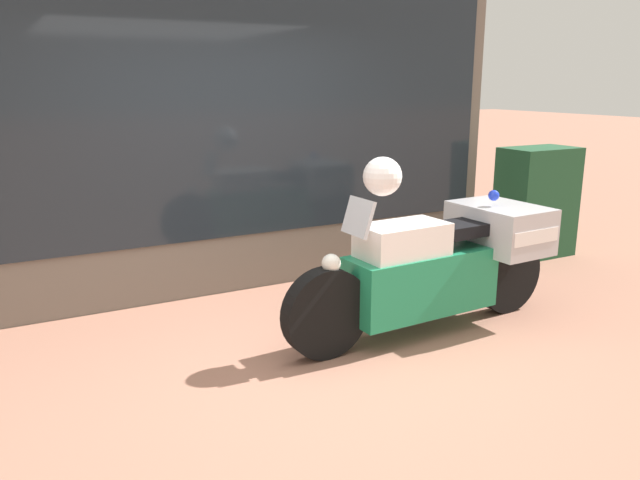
% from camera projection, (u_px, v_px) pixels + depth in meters
% --- Properties ---
extents(ground_plane, '(60.00, 60.00, 0.00)m').
position_uv_depth(ground_plane, '(306.00, 368.00, 4.40)').
color(ground_plane, '#9E6B56').
extents(shop_building, '(6.20, 0.55, 3.68)m').
position_uv_depth(shop_building, '(164.00, 95.00, 5.48)').
color(shop_building, '#6B6056').
rests_on(shop_building, ground).
extents(window_display, '(4.96, 0.30, 1.94)m').
position_uv_depth(window_display, '(242.00, 237.00, 6.17)').
color(window_display, slate).
rests_on(window_display, ground).
extents(paramedic_motorcycle, '(2.52, 0.82, 1.15)m').
position_uv_depth(paramedic_motorcycle, '(445.00, 261.00, 5.00)').
color(paramedic_motorcycle, black).
rests_on(paramedic_motorcycle, ground).
extents(utility_cabinet, '(0.85, 0.51, 1.24)m').
position_uv_depth(utility_cabinet, '(536.00, 202.00, 7.11)').
color(utility_cabinet, '#1E4C2D').
rests_on(utility_cabinet, ground).
extents(white_helmet, '(0.29, 0.29, 0.29)m').
position_uv_depth(white_helmet, '(382.00, 176.00, 4.50)').
color(white_helmet, white).
rests_on(white_helmet, paramedic_motorcycle).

